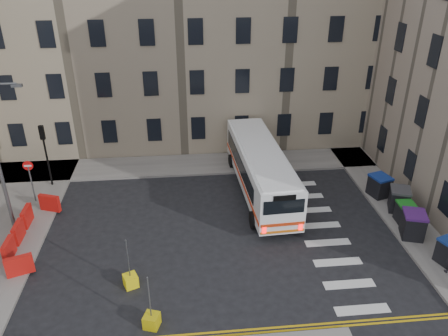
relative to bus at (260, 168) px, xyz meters
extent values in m
plane|color=black|center=(-1.31, -4.48, -1.70)|extent=(120.00, 120.00, 0.00)
cube|color=slate|center=(-7.31, 4.12, -1.62)|extent=(36.00, 3.20, 0.15)
cube|color=slate|center=(7.69, -0.48, -1.62)|extent=(2.40, 26.00, 0.15)
cube|color=gray|center=(-8.31, 11.02, 6.30)|extent=(38.00, 10.50, 16.00)
cylinder|color=black|center=(-13.31, 2.02, 0.05)|extent=(0.12, 0.12, 3.20)
cube|color=black|center=(-13.31, 2.02, 2.10)|extent=(0.28, 0.22, 0.90)
cylinder|color=#595B5E|center=(-13.81, 0.02, -0.35)|extent=(0.08, 0.08, 2.40)
cube|color=red|center=(-13.81, 0.02, 1.15)|extent=(0.60, 0.04, 0.60)
cube|color=red|center=(-13.51, -5.48, -1.05)|extent=(0.25, 1.25, 1.00)
cube|color=red|center=(-13.51, -3.98, -1.05)|extent=(0.25, 1.25, 1.00)
cube|color=red|center=(-13.51, -2.48, -1.05)|extent=(0.25, 1.25, 1.00)
cube|color=red|center=(-12.61, -1.18, -1.05)|extent=(1.26, 0.66, 1.00)
cube|color=red|center=(-12.61, -6.78, -1.05)|extent=(1.26, 0.66, 1.00)
cube|color=white|center=(0.00, -0.01, 0.02)|extent=(2.95, 10.87, 2.45)
cube|color=black|center=(-1.26, 0.42, 0.21)|extent=(0.47, 8.61, 0.98)
cube|color=black|center=(1.21, 0.54, 0.21)|extent=(0.47, 8.61, 0.98)
cube|color=black|center=(-0.25, 5.38, 0.26)|extent=(2.15, 0.16, 1.08)
cube|color=black|center=(0.25, -5.40, 0.51)|extent=(2.15, 0.16, 0.78)
cube|color=red|center=(-1.24, -0.07, -0.57)|extent=(0.54, 10.57, 0.18)
cube|color=red|center=(1.24, 0.05, -0.57)|extent=(0.54, 10.57, 0.18)
cube|color=#FF0C0C|center=(-0.72, -5.45, -0.82)|extent=(0.22, 0.06, 0.39)
cube|color=#FF0C0C|center=(1.23, -5.36, -0.82)|extent=(0.22, 0.06, 0.39)
cylinder|color=black|center=(-1.39, 3.55, -1.21)|extent=(0.32, 0.99, 0.98)
cylinder|color=black|center=(1.05, 3.67, -1.21)|extent=(0.32, 0.99, 0.98)
cylinder|color=black|center=(-1.04, -3.88, -1.21)|extent=(0.32, 0.99, 0.98)
cylinder|color=black|center=(1.40, -3.77, -1.21)|extent=(0.32, 0.99, 0.98)
cube|color=black|center=(7.22, -5.72, -0.90)|extent=(1.38, 1.50, 1.29)
cube|color=#491C6A|center=(7.22, -5.72, -0.18)|extent=(1.45, 1.57, 0.14)
cube|color=black|center=(7.47, -4.40, -1.01)|extent=(0.93, 1.07, 1.06)
cube|color=#1B7C1F|center=(7.47, -4.40, -0.43)|extent=(0.98, 1.11, 0.11)
cube|color=black|center=(7.68, -3.15, -0.92)|extent=(1.40, 1.49, 1.26)
cube|color=#3A393C|center=(7.68, -3.15, -0.23)|extent=(1.47, 1.56, 0.13)
cube|color=black|center=(7.24, -1.42, -0.94)|extent=(1.29, 1.40, 1.21)
cube|color=navy|center=(7.24, -1.42, -0.28)|extent=(1.36, 1.46, 0.13)
cube|color=yellow|center=(-7.39, -7.96, -1.40)|extent=(0.79, 0.79, 0.60)
cube|color=#C1AD0B|center=(-6.31, -10.48, -1.40)|extent=(0.76, 0.76, 0.60)
camera|label=1|loc=(-4.67, -23.80, 12.35)|focal=35.00mm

